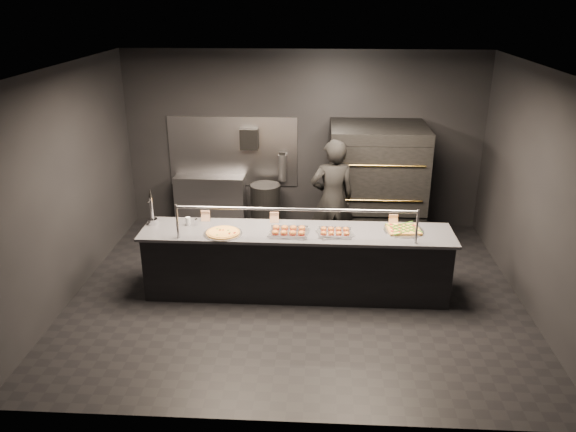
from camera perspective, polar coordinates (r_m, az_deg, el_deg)
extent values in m
plane|color=black|center=(7.78, 0.85, -7.77)|extent=(6.00, 6.00, 0.00)
plane|color=black|center=(6.82, 0.99, 14.75)|extent=(6.00, 6.00, 0.00)
cube|color=black|center=(9.55, 1.54, 7.63)|extent=(6.00, 0.04, 3.00)
cube|color=black|center=(4.86, -0.33, -6.89)|extent=(6.00, 0.04, 3.00)
cube|color=black|center=(7.86, -21.53, 2.95)|extent=(0.04, 5.00, 3.00)
cube|color=black|center=(7.65, 23.98, 2.09)|extent=(0.04, 5.00, 3.00)
cube|color=#99999E|center=(9.69, -5.63, 6.52)|extent=(2.20, 0.02, 1.20)
cube|color=black|center=(7.57, 0.87, -4.87)|extent=(4.00, 0.70, 0.88)
cube|color=#3D3C42|center=(7.37, 0.89, -1.67)|extent=(4.10, 0.78, 0.04)
cylinder|color=#99999E|center=(7.22, -11.19, -0.53)|extent=(0.03, 0.03, 0.45)
cylinder|color=#99999E|center=(7.10, 12.97, -1.05)|extent=(0.03, 0.03, 0.45)
cylinder|color=#99999E|center=(6.93, 0.80, 0.68)|extent=(3.00, 0.04, 0.04)
cube|color=black|center=(9.40, 8.69, -0.57)|extent=(1.50, 1.15, 0.60)
cube|color=black|center=(9.19, 8.90, 2.89)|extent=(1.50, 1.20, 0.55)
cube|color=black|center=(9.03, 9.10, 6.20)|extent=(1.50, 1.20, 0.55)
cube|color=black|center=(8.94, 9.24, 8.48)|extent=(1.50, 1.20, 0.18)
cylinder|color=gold|center=(8.61, 9.26, 1.56)|extent=(1.30, 0.02, 0.02)
cylinder|color=gold|center=(8.44, 9.48, 5.06)|extent=(1.30, 0.02, 0.02)
cube|color=#99999E|center=(9.87, -7.88, 1.51)|extent=(1.20, 0.35, 0.90)
cube|color=black|center=(9.50, -3.96, 7.82)|extent=(0.30, 0.20, 0.35)
cylinder|color=#B2B2B7|center=(9.59, -0.60, 4.91)|extent=(0.14, 0.14, 0.45)
cube|color=black|center=(9.52, -0.60, 6.35)|extent=(0.10, 0.06, 0.06)
cylinder|color=silver|center=(7.78, -13.57, -0.55)|extent=(0.13, 0.13, 0.08)
cylinder|color=silver|center=(7.72, -13.68, 0.62)|extent=(0.05, 0.05, 0.34)
cylinder|color=silver|center=(7.60, -13.94, 1.48)|extent=(0.02, 0.09, 0.02)
cone|color=black|center=(7.64, -13.84, 2.28)|extent=(0.05, 0.05, 0.13)
cylinder|color=silver|center=(7.32, -6.61, -1.77)|extent=(0.50, 0.50, 0.01)
cylinder|color=#BB823C|center=(7.32, -6.62, -1.69)|extent=(0.44, 0.44, 0.02)
cylinder|color=gold|center=(7.31, -6.62, -1.60)|extent=(0.38, 0.38, 0.01)
cube|color=silver|center=(7.28, 0.07, -1.71)|extent=(0.55, 0.44, 0.02)
ellipsoid|color=#A05322|center=(7.20, -1.31, -1.66)|extent=(0.09, 0.09, 0.06)
ellipsoid|color=#A05322|center=(7.35, -1.21, -1.15)|extent=(0.09, 0.09, 0.06)
ellipsoid|color=#A05322|center=(7.20, -0.42, -1.68)|extent=(0.09, 0.09, 0.06)
ellipsoid|color=#A05322|center=(7.35, -0.34, -1.17)|extent=(0.09, 0.09, 0.06)
ellipsoid|color=#A05322|center=(7.19, 0.48, -1.70)|extent=(0.09, 0.09, 0.06)
ellipsoid|color=#A05322|center=(7.34, 0.54, -1.19)|extent=(0.09, 0.09, 0.06)
ellipsoid|color=#A05322|center=(7.19, 1.37, -1.72)|extent=(0.09, 0.09, 0.06)
ellipsoid|color=#A05322|center=(7.34, 1.42, -1.21)|extent=(0.09, 0.09, 0.06)
cube|color=silver|center=(7.29, 4.79, -1.76)|extent=(0.50, 0.43, 0.02)
ellipsoid|color=#A05322|center=(7.21, 3.65, -1.72)|extent=(0.08, 0.08, 0.05)
ellipsoid|color=#A05322|center=(7.34, 3.64, -1.28)|extent=(0.08, 0.08, 0.05)
ellipsoid|color=#A05322|center=(7.21, 4.42, -1.74)|extent=(0.08, 0.08, 0.05)
ellipsoid|color=#A05322|center=(7.35, 4.40, -1.30)|extent=(0.08, 0.08, 0.05)
ellipsoid|color=#A05322|center=(7.22, 5.19, -1.75)|extent=(0.08, 0.08, 0.05)
ellipsoid|color=#A05322|center=(7.35, 5.16, -1.31)|extent=(0.08, 0.08, 0.05)
ellipsoid|color=#A05322|center=(7.22, 5.97, -1.77)|extent=(0.08, 0.08, 0.05)
ellipsoid|color=#A05322|center=(7.35, 5.92, -1.33)|extent=(0.08, 0.08, 0.05)
cylinder|color=silver|center=(7.52, 11.64, -1.44)|extent=(0.52, 0.52, 0.01)
cube|color=#BB823C|center=(7.51, 11.65, -1.33)|extent=(0.45, 0.41, 0.02)
cube|color=gold|center=(7.51, 11.65, -1.24)|extent=(0.42, 0.38, 0.01)
cube|color=#367D1A|center=(7.51, 11.66, -1.18)|extent=(0.40, 0.36, 0.01)
cylinder|color=silver|center=(7.65, -10.12, -0.52)|extent=(0.07, 0.07, 0.11)
cylinder|color=silver|center=(7.63, -9.31, -0.62)|extent=(0.05, 0.05, 0.09)
cube|color=white|center=(7.74, -8.38, 0.03)|extent=(0.12, 0.04, 0.15)
cube|color=white|center=(7.61, -1.40, -0.12)|extent=(0.12, 0.04, 0.15)
cube|color=white|center=(7.66, 10.65, -0.37)|extent=(0.12, 0.04, 0.15)
cylinder|color=black|center=(9.52, -2.28, 0.78)|extent=(0.51, 0.51, 0.85)
imported|color=black|center=(8.49, 4.52, 1.69)|extent=(0.76, 0.58, 1.86)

